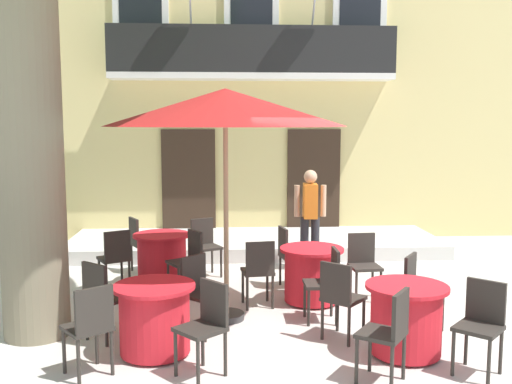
{
  "coord_description": "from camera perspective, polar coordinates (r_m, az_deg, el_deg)",
  "views": [
    {
      "loc": [
        -1.56,
        -6.95,
        2.46
      ],
      "look_at": [
        -0.99,
        2.5,
        1.3
      ],
      "focal_mm": 40.53,
      "sensor_mm": 36.0,
      "label": 1
    }
  ],
  "objects": [
    {
      "name": "ground_planter_left",
      "position": [
        11.66,
        -19.49,
        -3.48
      ],
      "size": [
        0.38,
        0.38,
        0.76
      ],
      "color": "#995638",
      "rests_on": "ground"
    },
    {
      "name": "cafe_chair_far_side_3",
      "position": [
        6.62,
        8.3,
        -10.02
      ],
      "size": [
        0.56,
        0.56,
        0.91
      ],
      "color": "#2D2823",
      "rests_on": "ground"
    },
    {
      "name": "cafe_chair_front_1",
      "position": [
        9.3,
        -5.08,
        -5.02
      ],
      "size": [
        0.53,
        0.53,
        0.91
      ],
      "color": "#2D2823",
      "rests_on": "ground"
    },
    {
      "name": "cafe_table_middle",
      "position": [
        6.32,
        -9.96,
        -12.19
      ],
      "size": [
        0.86,
        0.86,
        0.76
      ],
      "color": "red",
      "rests_on": "ground"
    },
    {
      "name": "cafe_chair_far_side_1",
      "position": [
        6.17,
        21.34,
        -11.72
      ],
      "size": [
        0.57,
        0.57,
        0.91
      ],
      "color": "#2D2823",
      "rests_on": "ground"
    },
    {
      "name": "pedestrian_near_entrance",
      "position": [
        9.57,
        5.36,
        -2.15
      ],
      "size": [
        0.53,
        0.35,
        1.67
      ],
      "color": "#232328",
      "rests_on": "ground"
    },
    {
      "name": "cafe_chair_far_side_2",
      "position": [
        7.08,
        15.75,
        -9.09
      ],
      "size": [
        0.56,
        0.56,
        0.91
      ],
      "color": "#2D2823",
      "rests_on": "ground"
    },
    {
      "name": "building_facade",
      "position": [
        14.01,
        -0.9,
        12.26
      ],
      "size": [
        13.0,
        5.09,
        7.5
      ],
      "color": "#DBC67F",
      "rests_on": "ground"
    },
    {
      "name": "cafe_chair_middle_2",
      "position": [
        5.76,
        -4.94,
        -12.61
      ],
      "size": [
        0.56,
        0.56,
        0.91
      ],
      "color": "#2D2823",
      "rests_on": "ground"
    },
    {
      "name": "cafe_chair_middle_3",
      "position": [
        6.82,
        -5.57,
        -9.48
      ],
      "size": [
        0.57,
        0.57,
        0.91
      ],
      "color": "#2D2823",
      "rests_on": "ground"
    },
    {
      "name": "cafe_chair_near_tree_3",
      "position": [
        7.23,
        7.0,
        -8.55
      ],
      "size": [
        0.4,
        0.4,
        0.91
      ],
      "color": "#2D2823",
      "rests_on": "ground"
    },
    {
      "name": "cafe_chair_near_tree_1",
      "position": [
        8.6,
        3.34,
        -6.0
      ],
      "size": [
        0.47,
        0.47,
        0.91
      ],
      "color": "#2D2823",
      "rests_on": "ground"
    },
    {
      "name": "cafe_chair_far_side_0",
      "position": [
        5.67,
        13.0,
        -13.07
      ],
      "size": [
        0.56,
        0.56,
        0.91
      ],
      "color": "#2D2823",
      "rests_on": "ground"
    },
    {
      "name": "entrance_step_platform",
      "position": [
        11.14,
        -0.15,
        -5.11
      ],
      "size": [
        7.0,
        2.14,
        0.25
      ],
      "primitive_type": "cube",
      "color": "silver",
      "rests_on": "ground"
    },
    {
      "name": "cafe_table_front",
      "position": [
        8.99,
        -9.27,
        -6.4
      ],
      "size": [
        0.86,
        0.86,
        0.76
      ],
      "color": "red",
      "rests_on": "ground"
    },
    {
      "name": "cafe_chair_near_tree_2",
      "position": [
        7.68,
        0.26,
        -7.56
      ],
      "size": [
        0.45,
        0.45,
        0.91
      ],
      "color": "#2D2823",
      "rests_on": "ground"
    },
    {
      "name": "cafe_chair_near_tree_0",
      "position": [
        8.2,
        10.55,
        -6.75
      ],
      "size": [
        0.43,
        0.43,
        0.91
      ],
      "color": "#2D2823",
      "rests_on": "ground"
    },
    {
      "name": "ground_plane",
      "position": [
        7.53,
        8.89,
        -12.15
      ],
      "size": [
        120.0,
        120.0,
        0.0
      ],
      "primitive_type": "plane",
      "color": "beige"
    },
    {
      "name": "cafe_table_near_tree",
      "position": [
        7.96,
        5.5,
        -8.09
      ],
      "size": [
        0.86,
        0.86,
        0.76
      ],
      "color": "red",
      "rests_on": "ground"
    },
    {
      "name": "cafe_chair_front_0",
      "position": [
        8.33,
        -6.65,
        -6.45
      ],
      "size": [
        0.55,
        0.55,
        0.91
      ],
      "color": "#2D2823",
      "rests_on": "ground"
    },
    {
      "name": "cafe_chair_middle_0",
      "position": [
        6.77,
        -14.91,
        -9.8
      ],
      "size": [
        0.56,
        0.56,
        0.91
      ],
      "color": "#2D2823",
      "rests_on": "ground"
    },
    {
      "name": "cafe_umbrella",
      "position": [
        6.99,
        -3.05,
        8.23
      ],
      "size": [
        2.9,
        2.9,
        2.85
      ],
      "color": "#997A56",
      "rests_on": "ground"
    },
    {
      "name": "cafe_chair_middle_1",
      "position": [
        5.89,
        -16.04,
        -12.4
      ],
      "size": [
        0.56,
        0.56,
        0.91
      ],
      "color": "#2D2823",
      "rests_on": "ground"
    },
    {
      "name": "cafe_chair_front_2",
      "position": [
        9.62,
        -11.35,
        -4.73
      ],
      "size": [
        0.54,
        0.54,
        0.91
      ],
      "color": "#2D2823",
      "rests_on": "ground"
    },
    {
      "name": "cafe_chair_front_3",
      "position": [
        8.64,
        -13.71,
        -6.13
      ],
      "size": [
        0.54,
        0.54,
        0.91
      ],
      "color": "#2D2823",
      "rests_on": "ground"
    },
    {
      "name": "cafe_table_far_side",
      "position": [
        6.41,
        14.58,
        -12.04
      ],
      "size": [
        0.86,
        0.86,
        0.76
      ],
      "color": "red",
      "rests_on": "ground"
    }
  ]
}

